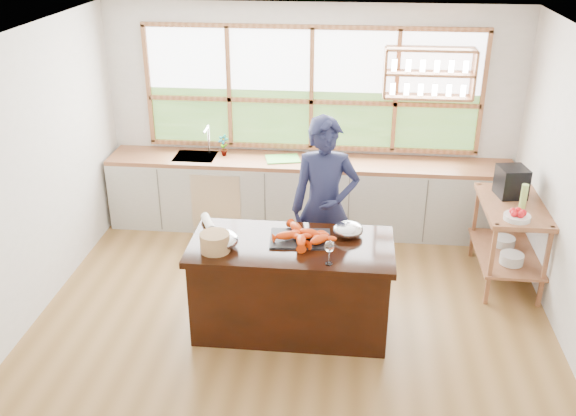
# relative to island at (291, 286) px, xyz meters

# --- Properties ---
(ground_plane) EXTENTS (5.00, 5.00, 0.00)m
(ground_plane) POSITION_rel_island_xyz_m (0.00, 0.20, -0.45)
(ground_plane) COLOR olive
(room_shell) EXTENTS (5.02, 4.52, 2.71)m
(room_shell) POSITION_rel_island_xyz_m (0.02, 0.71, 1.30)
(room_shell) COLOR silver
(room_shell) RESTS_ON ground_plane
(back_counter) EXTENTS (4.90, 0.63, 0.90)m
(back_counter) POSITION_rel_island_xyz_m (-0.02, 2.14, 0.00)
(back_counter) COLOR #BBB9B0
(back_counter) RESTS_ON ground_plane
(right_shelf_unit) EXTENTS (0.62, 1.10, 0.90)m
(right_shelf_unit) POSITION_rel_island_xyz_m (2.19, 1.09, 0.15)
(right_shelf_unit) COLOR #925638
(right_shelf_unit) RESTS_ON ground_plane
(island) EXTENTS (1.85, 0.90, 0.90)m
(island) POSITION_rel_island_xyz_m (0.00, 0.00, 0.00)
(island) COLOR black
(island) RESTS_ON ground_plane
(cook) EXTENTS (0.72, 0.50, 1.87)m
(cook) POSITION_rel_island_xyz_m (0.26, 0.73, 0.48)
(cook) COLOR #191C3B
(cook) RESTS_ON ground_plane
(potted_plant) EXTENTS (0.17, 0.14, 0.27)m
(potted_plant) POSITION_rel_island_xyz_m (-1.05, 2.20, 0.58)
(potted_plant) COLOR slate
(potted_plant) RESTS_ON back_counter
(cutting_board) EXTENTS (0.46, 0.39, 0.01)m
(cutting_board) POSITION_rel_island_xyz_m (-0.32, 2.14, 0.45)
(cutting_board) COLOR #54B545
(cutting_board) RESTS_ON back_counter
(espresso_machine) EXTENTS (0.33, 0.34, 0.32)m
(espresso_machine) POSITION_rel_island_xyz_m (2.19, 1.31, 0.60)
(espresso_machine) COLOR black
(espresso_machine) RESTS_ON right_shelf_unit
(wine_bottle) EXTENTS (0.08, 0.08, 0.27)m
(wine_bottle) POSITION_rel_island_xyz_m (2.24, 0.97, 0.58)
(wine_bottle) COLOR #97BD55
(wine_bottle) RESTS_ON right_shelf_unit
(fruit_bowl) EXTENTS (0.26, 0.26, 0.11)m
(fruit_bowl) POSITION_rel_island_xyz_m (2.14, 0.72, 0.49)
(fruit_bowl) COLOR silver
(fruit_bowl) RESTS_ON right_shelf_unit
(slate_board) EXTENTS (0.58, 0.44, 0.02)m
(slate_board) POSITION_rel_island_xyz_m (0.07, 0.09, 0.45)
(slate_board) COLOR black
(slate_board) RESTS_ON island
(lobster_pile) EXTENTS (0.52, 0.48, 0.08)m
(lobster_pile) POSITION_rel_island_xyz_m (0.10, 0.06, 0.50)
(lobster_pile) COLOR red
(lobster_pile) RESTS_ON slate_board
(mixing_bowl_left) EXTENTS (0.33, 0.33, 0.16)m
(mixing_bowl_left) POSITION_rel_island_xyz_m (-0.63, -0.12, 0.52)
(mixing_bowl_left) COLOR silver
(mixing_bowl_left) RESTS_ON island
(mixing_bowl_right) EXTENTS (0.28, 0.28, 0.14)m
(mixing_bowl_right) POSITION_rel_island_xyz_m (0.51, 0.22, 0.51)
(mixing_bowl_right) COLOR silver
(mixing_bowl_right) RESTS_ON island
(wine_glass) EXTENTS (0.08, 0.08, 0.22)m
(wine_glass) POSITION_rel_island_xyz_m (0.35, -0.33, 0.61)
(wine_glass) COLOR white
(wine_glass) RESTS_ON island
(wicker_basket) EXTENTS (0.27, 0.27, 0.17)m
(wicker_basket) POSITION_rel_island_xyz_m (-0.66, -0.20, 0.53)
(wicker_basket) COLOR #A56E46
(wicker_basket) RESTS_ON island
(parchment_roll) EXTENTS (0.20, 0.31, 0.08)m
(parchment_roll) POSITION_rel_island_xyz_m (-0.83, 0.27, 0.49)
(parchment_roll) COLOR white
(parchment_roll) RESTS_ON island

